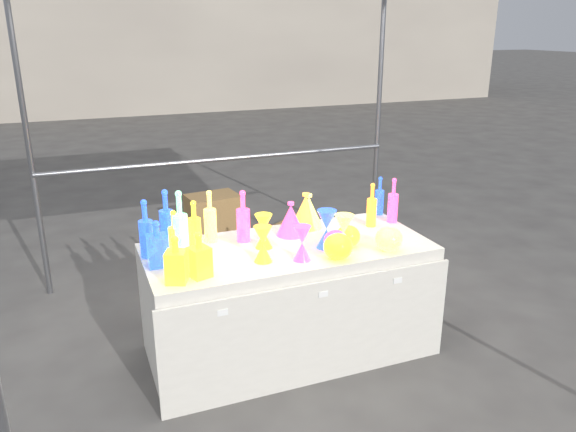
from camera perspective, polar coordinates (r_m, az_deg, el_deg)
name	(u,v)px	position (r m, az deg, el deg)	size (l,w,h in m)	color
ground	(288,349)	(3.90, 0.00, -13.34)	(80.00, 80.00, 0.00)	#605D59
display_table	(289,300)	(3.71, 0.05, -8.50)	(1.84, 0.83, 0.75)	silver
cardboard_box_closed	(213,213)	(6.02, -7.59, 0.35)	(0.53, 0.38, 0.38)	#9D7646
cardboard_box_flat	(289,235)	(5.77, 0.06, -1.97)	(0.75, 0.54, 0.06)	#9D7646
bottle_0	(194,225)	(3.52, -9.49, -0.86)	(0.08, 0.08, 0.31)	#B84511
bottle_1	(146,228)	(3.44, -14.24, -1.23)	(0.09, 0.09, 0.36)	#167B47
bottle_3	(243,216)	(3.59, -4.58, 0.01)	(0.09, 0.09, 0.34)	blue
bottle_4	(210,216)	(3.61, -7.93, -0.01)	(0.08, 0.08, 0.34)	#158085
bottle_5	(180,224)	(3.39, -10.89, -0.78)	(0.09, 0.09, 0.41)	#C62787
bottle_6	(174,233)	(3.42, -11.46, -1.74)	(0.07, 0.07, 0.29)	#B84511
bottle_7	(166,218)	(3.57, -12.25, -0.22)	(0.09, 0.09, 0.37)	#167B47
decanter_0	(176,259)	(3.08, -11.32, -4.33)	(0.11, 0.11, 0.27)	#B84511
decanter_1	(199,255)	(3.12, -9.00, -3.90)	(0.11, 0.11, 0.26)	yellow
decanter_2	(157,243)	(3.31, -13.14, -2.72)	(0.11, 0.11, 0.28)	#167B47
hourglass_0	(263,244)	(3.29, -2.56, -2.86)	(0.11, 0.11, 0.22)	yellow
hourglass_1	(302,243)	(3.31, 1.44, -2.77)	(0.11, 0.11, 0.21)	blue
hourglass_2	(344,233)	(3.45, 5.69, -1.77)	(0.12, 0.12, 0.24)	#158085
hourglass_4	(264,231)	(3.50, -2.49, -1.55)	(0.11, 0.11, 0.22)	#B84511
hourglass_5	(326,229)	(3.50, 3.93, -1.33)	(0.12, 0.12, 0.25)	#167B47
globe_0	(338,248)	(3.35, 5.11, -3.25)	(0.18, 0.18, 0.14)	#B84511
globe_1	(389,241)	(3.51, 10.18, -2.47)	(0.17, 0.17, 0.14)	#158085
globe_2	(348,237)	(3.55, 6.12, -2.16)	(0.15, 0.15, 0.12)	yellow
globe_3	(336,242)	(3.47, 4.88, -2.64)	(0.15, 0.15, 0.12)	blue
lampshade_0	(306,210)	(3.85, 1.79, 0.58)	(0.21, 0.21, 0.25)	#E9F633
lampshade_2	(291,219)	(3.71, 0.29, -0.27)	(0.19, 0.19, 0.23)	blue
lampshade_3	(309,211)	(3.86, 2.12, 0.56)	(0.20, 0.20, 0.24)	#158085
bottle_8	(380,196)	(4.17, 9.29, 2.06)	(0.06, 0.06, 0.29)	#167B47
bottle_9	(372,205)	(3.90, 8.51, 1.14)	(0.07, 0.07, 0.31)	yellow
bottle_10	(393,200)	(4.01, 10.64, 1.59)	(0.07, 0.07, 0.32)	blue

